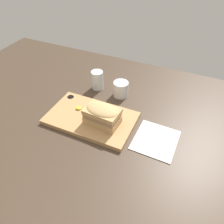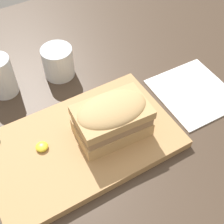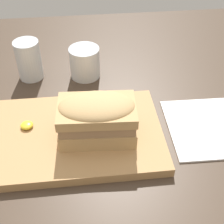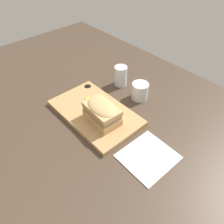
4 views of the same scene
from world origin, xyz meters
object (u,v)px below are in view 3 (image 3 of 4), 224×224
Objects in this scene: water_glass at (29,62)px; sandwich at (97,117)px; wine_glass at (85,64)px; napkin at (208,127)px; serving_board at (65,135)px.

sandwich is at bearing -58.46° from water_glass.
wine_glass reaches higher than napkin.
serving_board reaches higher than napkin.
wine_glass is (5.15, 22.71, 2.55)cm from serving_board.
water_glass is at bearing 121.54° from sandwich.
wine_glass is at bearing 77.23° from serving_board.
water_glass is at bearing 148.83° from napkin.
serving_board is at bearing -69.64° from water_glass.
sandwich reaches higher than serving_board.
napkin is at bearing -41.99° from wine_glass.
napkin is (23.80, 1.35, -6.53)cm from sandwich.
serving_board is 4.97× the size of wine_glass.
sandwich is 1.52× the size of water_glass.
water_glass reaches higher than napkin.
wine_glass reaches higher than serving_board.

